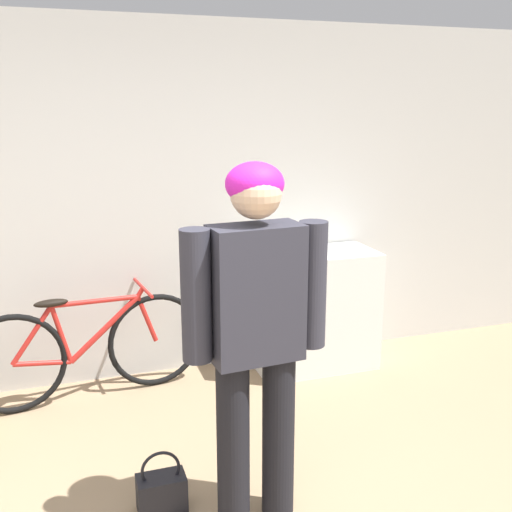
{
  "coord_description": "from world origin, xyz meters",
  "views": [
    {
      "loc": [
        -0.54,
        -1.77,
        2.01
      ],
      "look_at": [
        0.28,
        0.7,
        1.34
      ],
      "focal_mm": 42.0,
      "sensor_mm": 36.0,
      "label": 1
    }
  ],
  "objects_px": {
    "person": "(256,322)",
    "handbag": "(162,491)",
    "banana": "(303,248)",
    "bicycle": "(87,348)"
  },
  "relations": [
    {
      "from": "banana",
      "to": "person",
      "type": "bearing_deg",
      "value": -119.35
    },
    {
      "from": "banana",
      "to": "handbag",
      "type": "bearing_deg",
      "value": -133.1
    },
    {
      "from": "person",
      "to": "handbag",
      "type": "height_order",
      "value": "person"
    },
    {
      "from": "bicycle",
      "to": "handbag",
      "type": "distance_m",
      "value": 1.41
    },
    {
      "from": "bicycle",
      "to": "banana",
      "type": "xyz_separation_m",
      "value": [
        1.64,
        0.1,
        0.56
      ]
    },
    {
      "from": "person",
      "to": "bicycle",
      "type": "bearing_deg",
      "value": 110.57
    },
    {
      "from": "banana",
      "to": "bicycle",
      "type": "bearing_deg",
      "value": -176.52
    },
    {
      "from": "person",
      "to": "banana",
      "type": "height_order",
      "value": "person"
    },
    {
      "from": "person",
      "to": "handbag",
      "type": "relative_size",
      "value": 5.28
    },
    {
      "from": "person",
      "to": "banana",
      "type": "relative_size",
      "value": 4.96
    }
  ]
}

